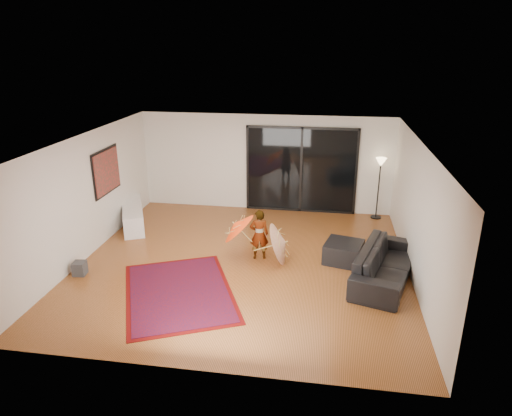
% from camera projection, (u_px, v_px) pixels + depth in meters
% --- Properties ---
extents(floor, '(7.00, 7.00, 0.00)m').
position_uv_depth(floor, '(243.00, 263.00, 9.94)').
color(floor, '#A55A2D').
rests_on(floor, ground).
extents(ceiling, '(7.00, 7.00, 0.00)m').
position_uv_depth(ceiling, '(242.00, 141.00, 9.01)').
color(ceiling, white).
rests_on(ceiling, wall_back).
extents(wall_back, '(7.00, 0.00, 7.00)m').
position_uv_depth(wall_back, '(265.00, 163.00, 12.72)').
color(wall_back, silver).
rests_on(wall_back, floor).
extents(wall_front, '(7.00, 0.00, 7.00)m').
position_uv_depth(wall_front, '(196.00, 290.00, 6.23)').
color(wall_front, silver).
rests_on(wall_front, floor).
extents(wall_left, '(0.00, 7.00, 7.00)m').
position_uv_depth(wall_left, '(86.00, 197.00, 9.98)').
color(wall_left, silver).
rests_on(wall_left, floor).
extents(wall_right, '(0.00, 7.00, 7.00)m').
position_uv_depth(wall_right, '(417.00, 214.00, 8.97)').
color(wall_right, silver).
rests_on(wall_right, floor).
extents(sliding_door, '(3.06, 0.07, 2.40)m').
position_uv_depth(sliding_door, '(301.00, 170.00, 12.60)').
color(sliding_door, black).
rests_on(sliding_door, wall_back).
extents(painting, '(0.04, 1.28, 1.08)m').
position_uv_depth(painting, '(107.00, 171.00, 10.80)').
color(painting, black).
rests_on(painting, wall_left).
extents(media_console, '(1.25, 1.98, 0.54)m').
position_uv_depth(media_console, '(133.00, 215.00, 11.92)').
color(media_console, white).
rests_on(media_console, floor).
extents(speaker, '(0.28, 0.28, 0.29)m').
position_uv_depth(speaker, '(80.00, 268.00, 9.41)').
color(speaker, '#424244').
rests_on(speaker, floor).
extents(persian_rug, '(2.92, 3.32, 0.02)m').
position_uv_depth(persian_rug, '(179.00, 292.00, 8.78)').
color(persian_rug, '#530707').
rests_on(persian_rug, floor).
extents(sofa, '(1.59, 2.55, 0.70)m').
position_uv_depth(sofa, '(385.00, 264.00, 9.14)').
color(sofa, black).
rests_on(sofa, floor).
extents(ottoman, '(0.94, 0.94, 0.44)m').
position_uv_depth(ottoman, '(344.00, 252.00, 9.96)').
color(ottoman, black).
rests_on(ottoman, floor).
extents(floor_lamp, '(0.29, 0.29, 1.68)m').
position_uv_depth(floor_lamp, '(380.00, 171.00, 12.05)').
color(floor_lamp, black).
rests_on(floor_lamp, floor).
extents(child, '(0.47, 0.36, 1.14)m').
position_uv_depth(child, '(259.00, 234.00, 9.99)').
color(child, '#999999').
rests_on(child, floor).
extents(parasol_orange, '(0.73, 0.84, 0.88)m').
position_uv_depth(parasol_orange, '(234.00, 227.00, 9.97)').
color(parasol_orange, '#FF400D').
rests_on(parasol_orange, child).
extents(parasol_white, '(0.52, 0.93, 0.95)m').
position_uv_depth(parasol_white, '(286.00, 242.00, 9.79)').
color(parasol_white, beige).
rests_on(parasol_white, floor).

